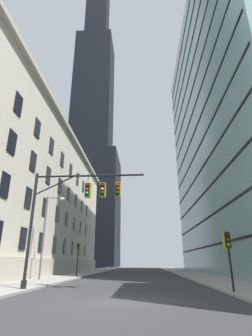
% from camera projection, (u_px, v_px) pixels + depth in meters
% --- Properties ---
extents(ground_plane, '(102.00, 160.00, 0.10)m').
position_uv_depth(ground_plane, '(119.00, 303.00, 12.08)').
color(ground_plane, '#303033').
extents(station_building, '(17.43, 60.09, 23.28)m').
position_uv_depth(station_building, '(7.00, 194.00, 39.74)').
color(station_building, beige).
rests_on(station_building, ground).
extents(dark_skyscraper, '(24.94, 24.94, 216.51)m').
position_uv_depth(dark_skyscraper, '(93.00, 120.00, 121.39)').
color(dark_skyscraper, black).
rests_on(dark_skyscraper, ground).
extents(glass_office_midrise, '(16.93, 49.64, 51.90)m').
position_uv_depth(glass_office_midrise, '(240.00, 121.00, 47.28)').
color(glass_office_midrise, gray).
rests_on(glass_office_midrise, ground).
extents(traffic_signal_mast, '(8.05, 0.63, 7.77)m').
position_uv_depth(traffic_signal_mast, '(81.00, 200.00, 18.37)').
color(traffic_signal_mast, black).
rests_on(traffic_signal_mast, sidewalk_left).
extents(traffic_light_near_right, '(0.40, 0.63, 3.40)m').
position_uv_depth(traffic_light_near_right, '(227.00, 243.00, 15.87)').
color(traffic_light_near_right, black).
rests_on(traffic_light_near_right, sidewalk_right).
extents(traffic_light_far_left, '(0.40, 0.63, 3.82)m').
position_uv_depth(traffic_light_far_left, '(78.00, 250.00, 32.20)').
color(traffic_light_far_left, black).
rests_on(traffic_light_far_left, sidewalk_left).
extents(street_lamppost, '(2.02, 0.32, 8.38)m').
position_uv_depth(street_lamppost, '(47.00, 229.00, 27.33)').
color(street_lamppost, '#47474C').
rests_on(street_lamppost, sidewalk_left).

